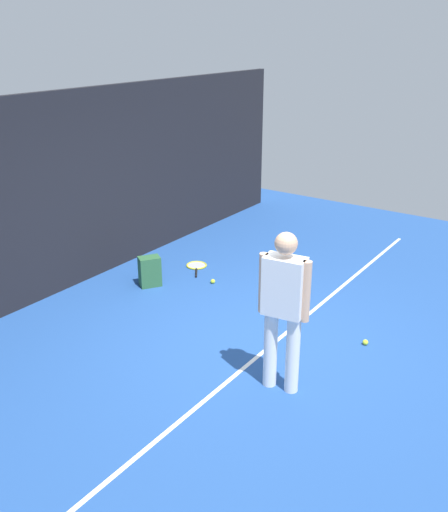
% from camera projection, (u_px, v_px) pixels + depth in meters
% --- Properties ---
extents(ground_plane, '(12.00, 12.00, 0.00)m').
position_uv_depth(ground_plane, '(252.00, 341.00, 6.77)').
color(ground_plane, '#234C93').
extents(back_fence, '(10.00, 0.10, 2.72)m').
position_uv_depth(back_fence, '(70.00, 192.00, 7.86)').
color(back_fence, black).
rests_on(back_fence, ground).
extents(court_line, '(9.00, 0.05, 0.00)m').
position_uv_depth(court_line, '(269.00, 347.00, 6.64)').
color(court_line, white).
rests_on(court_line, ground).
extents(tennis_player, '(0.27, 0.53, 1.70)m').
position_uv_depth(tennis_player, '(284.00, 303.00, 5.55)').
color(tennis_player, white).
rests_on(tennis_player, ground).
extents(tennis_racket, '(0.60, 0.51, 0.03)m').
position_uv_depth(tennis_racket, '(197.00, 266.00, 8.88)').
color(tennis_racket, black).
rests_on(tennis_racket, ground).
extents(backpack, '(0.37, 0.38, 0.44)m').
position_uv_depth(backpack, '(150.00, 272.00, 8.17)').
color(backpack, '#2D6038').
rests_on(backpack, ground).
extents(tennis_ball_near_player, '(0.07, 0.07, 0.07)m').
position_uv_depth(tennis_ball_near_player, '(365.00, 342.00, 6.68)').
color(tennis_ball_near_player, '#CCE033').
rests_on(tennis_ball_near_player, ground).
extents(tennis_ball_by_fence, '(0.07, 0.07, 0.07)m').
position_uv_depth(tennis_ball_by_fence, '(213.00, 281.00, 8.29)').
color(tennis_ball_by_fence, '#CCE033').
rests_on(tennis_ball_by_fence, ground).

